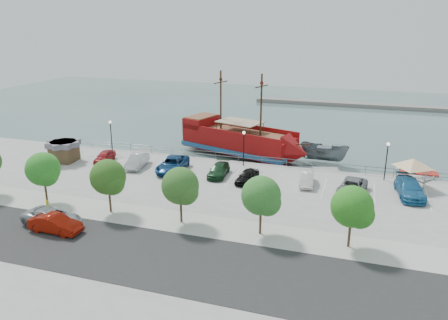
% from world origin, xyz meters
% --- Properties ---
extents(ground, '(160.00, 160.00, 0.00)m').
position_xyz_m(ground, '(0.00, 0.00, -1.00)').
color(ground, '#3D5A56').
extents(land_slab, '(100.00, 58.00, 1.20)m').
position_xyz_m(land_slab, '(0.00, -21.00, -0.60)').
color(land_slab, gray).
rests_on(land_slab, ground).
extents(street, '(100.00, 8.00, 0.04)m').
position_xyz_m(street, '(0.00, -16.00, 0.01)').
color(street, '#242424').
rests_on(street, land_slab).
extents(sidewalk, '(100.00, 4.00, 0.05)m').
position_xyz_m(sidewalk, '(0.00, -10.00, 0.01)').
color(sidewalk, '#B7B6AE').
rests_on(sidewalk, land_slab).
extents(seawall_railing, '(50.00, 0.06, 1.00)m').
position_xyz_m(seawall_railing, '(0.00, 7.80, 0.53)').
color(seawall_railing, '#5B5F62').
rests_on(seawall_railing, land_slab).
extents(far_shore, '(40.00, 3.00, 0.80)m').
position_xyz_m(far_shore, '(10.00, 55.00, -0.60)').
color(far_shore, gray).
rests_on(far_shore, ground).
extents(pirate_ship, '(19.02, 10.44, 11.78)m').
position_xyz_m(pirate_ship, '(-1.45, 13.29, 0.97)').
color(pirate_ship, maroon).
rests_on(pirate_ship, ground).
extents(patrol_boat, '(6.79, 3.84, 2.48)m').
position_xyz_m(patrol_boat, '(8.82, 13.33, 0.24)').
color(patrol_boat, slate).
rests_on(patrol_boat, ground).
extents(speedboat, '(5.00, 6.94, 1.43)m').
position_xyz_m(speedboat, '(19.86, 10.00, -0.29)').
color(speedboat, silver).
rests_on(speedboat, ground).
extents(dock_west, '(7.13, 3.87, 0.39)m').
position_xyz_m(dock_west, '(-13.34, 9.20, -0.80)').
color(dock_west, slate).
rests_on(dock_west, ground).
extents(dock_mid, '(7.85, 4.01, 0.43)m').
position_xyz_m(dock_mid, '(7.36, 9.20, -0.78)').
color(dock_mid, gray).
rests_on(dock_mid, ground).
extents(dock_east, '(7.80, 3.25, 0.43)m').
position_xyz_m(dock_east, '(16.40, 9.20, -0.78)').
color(dock_east, gray).
rests_on(dock_east, ground).
extents(shed, '(3.45, 3.45, 2.56)m').
position_xyz_m(shed, '(-21.57, 1.38, 1.37)').
color(shed, '#4F3C25').
rests_on(shed, land_slab).
extents(canopy_tent, '(5.02, 5.02, 3.60)m').
position_xyz_m(canopy_tent, '(18.55, 5.13, 3.13)').
color(canopy_tent, slate).
rests_on(canopy_tent, land_slab).
extents(street_van, '(5.68, 3.17, 1.50)m').
position_xyz_m(street_van, '(-11.12, -14.02, 0.75)').
color(street_van, '#959AA0').
rests_on(street_van, street).
extents(street_sedan, '(4.56, 1.67, 1.49)m').
position_xyz_m(street_sedan, '(-10.15, -14.86, 0.75)').
color(street_sedan, maroon).
rests_on(street_sedan, street).
extents(fire_hydrant, '(0.24, 0.24, 0.69)m').
position_xyz_m(fire_hydrant, '(-14.33, -10.80, 0.37)').
color(fire_hydrant, '#DEB90A').
rests_on(fire_hydrant, sidewalk).
extents(lamp_post_left, '(0.36, 0.36, 4.28)m').
position_xyz_m(lamp_post_left, '(-18.00, 6.50, 2.94)').
color(lamp_post_left, black).
rests_on(lamp_post_left, land_slab).
extents(lamp_post_mid, '(0.36, 0.36, 4.28)m').
position_xyz_m(lamp_post_mid, '(0.00, 6.50, 2.94)').
color(lamp_post_mid, black).
rests_on(lamp_post_mid, land_slab).
extents(lamp_post_right, '(0.36, 0.36, 4.28)m').
position_xyz_m(lamp_post_right, '(16.00, 6.50, 2.94)').
color(lamp_post_right, black).
rests_on(lamp_post_right, land_slab).
extents(tree_b, '(3.30, 3.20, 5.00)m').
position_xyz_m(tree_b, '(-14.85, -10.07, 3.30)').
color(tree_b, '#473321').
rests_on(tree_b, sidewalk).
extents(tree_c, '(3.30, 3.20, 5.00)m').
position_xyz_m(tree_c, '(-7.85, -10.07, 3.30)').
color(tree_c, '#473321').
rests_on(tree_c, sidewalk).
extents(tree_d, '(3.30, 3.20, 5.00)m').
position_xyz_m(tree_d, '(-0.85, -10.07, 3.30)').
color(tree_d, '#473321').
rests_on(tree_d, sidewalk).
extents(tree_e, '(3.30, 3.20, 5.00)m').
position_xyz_m(tree_e, '(6.15, -10.07, 3.30)').
color(tree_e, '#473321').
rests_on(tree_e, sidewalk).
extents(tree_f, '(3.30, 3.20, 5.00)m').
position_xyz_m(tree_f, '(13.15, -10.07, 3.30)').
color(tree_f, '#473321').
rests_on(tree_f, sidewalk).
extents(parked_car_a, '(2.32, 4.28, 1.38)m').
position_xyz_m(parked_car_a, '(-16.66, 2.63, 0.69)').
color(parked_car_a, maroon).
rests_on(parked_car_a, land_slab).
extents(parked_car_b, '(2.34, 4.85, 1.53)m').
position_xyz_m(parked_car_b, '(-11.92, 2.16, 0.77)').
color(parked_car_b, '#B2B3B7').
rests_on(parked_car_b, land_slab).
extents(parked_car_c, '(3.26, 6.06, 1.62)m').
position_xyz_m(parked_car_c, '(-7.30, 2.13, 0.81)').
color(parked_car_c, navy).
rests_on(parked_car_c, land_slab).
extents(parked_car_d, '(2.17, 4.69, 1.33)m').
position_xyz_m(parked_car_d, '(-1.70, 2.23, 0.66)').
color(parked_car_d, '#15371C').
rests_on(parked_car_d, land_slab).
extents(parked_car_e, '(2.12, 4.17, 1.36)m').
position_xyz_m(parked_car_e, '(1.88, 1.23, 0.68)').
color(parked_car_e, black).
rests_on(parked_car_e, land_slab).
extents(parked_car_f, '(1.82, 4.15, 1.33)m').
position_xyz_m(parked_car_f, '(8.08, 2.44, 0.66)').
color(parked_car_f, white).
rests_on(parked_car_f, land_slab).
extents(parked_car_g, '(3.21, 5.38, 1.40)m').
position_xyz_m(parked_car_g, '(12.77, 1.48, 0.70)').
color(parked_car_g, gray).
rests_on(parked_car_g, land_slab).
extents(parked_car_h, '(3.03, 5.98, 1.66)m').
position_xyz_m(parked_car_h, '(18.24, 2.45, 0.83)').
color(parked_car_h, '#246B9E').
rests_on(parked_car_h, land_slab).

